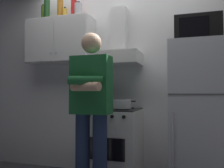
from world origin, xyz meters
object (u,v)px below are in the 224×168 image
cooking_pot (122,104)px  bottle_liquor_amber (60,9)px  refrigerator (199,116)px  bottle_wine_green (47,10)px  bottle_soda_red (74,9)px  bottle_canister_steel (78,10)px  bottle_spice_jar (65,13)px  upper_cabinet (61,41)px  bottle_olive_oil (43,14)px  stove_oven (114,145)px  range_hood (117,49)px  person_standing (91,109)px  microwave (197,30)px

cooking_pot → bottle_liquor_amber: (-0.96, 0.27, 1.28)m
refrigerator → bottle_wine_green: bottle_wine_green is taller
bottle_soda_red → bottle_canister_steel: (0.10, -0.07, -0.04)m
bottle_spice_jar → upper_cabinet: bearing=164.9°
bottle_soda_red → bottle_spice_jar: 0.13m
bottle_wine_green → bottle_olive_oil: (-0.11, 0.07, -0.03)m
bottle_soda_red → stove_oven: bearing=-15.1°
range_hood → bottle_spice_jar: (-0.73, -0.02, 0.52)m
range_hood → bottle_liquor_amber: bearing=178.2°
bottle_liquor_amber → upper_cabinet: bearing=-47.8°
range_hood → person_standing: size_ratio=0.46×
refrigerator → stove_oven: bearing=-180.0°
range_hood → bottle_soda_red: size_ratio=2.64×
upper_cabinet → bottle_olive_oil: (-0.30, 0.04, 0.42)m
microwave → bottle_canister_steel: bottle_canister_steel is taller
stove_oven → bottle_liquor_amber: 1.96m
upper_cabinet → microwave: (1.75, -0.11, -0.01)m
upper_cabinet → bottle_wine_green: bearing=-170.3°
range_hood → person_standing: bearing=-93.9°
range_hood → cooking_pot: bearing=-62.1°
range_hood → bottle_wine_green: (-1.00, -0.03, 0.60)m
cooking_pot → bottle_canister_steel: 1.40m
bottle_spice_jar → bottle_soda_red: bearing=32.6°
bottle_spice_jar → bottle_canister_steel: bearing=-1.5°
refrigerator → microwave: size_ratio=3.33×
stove_oven → refrigerator: bearing=0.0°
cooking_pot → bottle_soda_red: 1.50m
bottle_wine_green → stove_oven: bearing=-5.3°
bottle_spice_jar → bottle_canister_steel: size_ratio=0.77×
bottle_olive_oil → person_standing: bearing=-36.2°
cooking_pot → bottle_soda_red: bearing=159.2°
bottle_spice_jar → bottle_olive_oil: 0.38m
range_hood → bottle_canister_steel: 0.76m
bottle_liquor_amber → bottle_canister_steel: (0.30, -0.05, -0.06)m
refrigerator → person_standing: (-1.00, -0.61, 0.10)m
refrigerator → bottle_wine_green: (-1.95, 0.09, 1.40)m
stove_oven → bottle_spice_jar: size_ratio=5.67×
person_standing → refrigerator: bearing=31.2°
stove_oven → person_standing: person_standing is taller
stove_oven → person_standing: bearing=-94.7°
refrigerator → upper_cabinet: bearing=175.9°
upper_cabinet → cooking_pot: bearing=-14.7°
cooking_pot → bottle_soda_red: size_ratio=1.09×
range_hood → bottle_spice_jar: 0.90m
refrigerator → bottle_canister_steel: size_ratio=8.00×
cooking_pot → bottle_olive_oil: bearing=167.1°
bottle_wine_green → bottle_spice_jar: bearing=3.0°
stove_oven → refrigerator: refrigerator is taller
range_hood → bottle_soda_red: bottle_soda_red is taller
refrigerator → bottle_liquor_amber: size_ratio=5.03×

